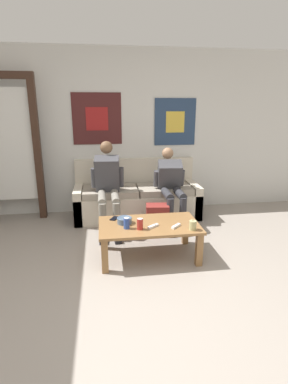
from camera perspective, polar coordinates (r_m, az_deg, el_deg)
The scene contains 15 objects.
ground_plane at distance 2.70m, azimuth -1.53°, elevation -22.80°, with size 18.00×18.00×0.00m, color gray.
wall_back at distance 4.87m, azimuth -5.50°, elevation 11.14°, with size 10.00×0.07×2.55m.
door_frame at distance 4.86m, azimuth -25.05°, elevation 8.78°, with size 1.00×0.10×2.15m.
couch at distance 4.73m, azimuth -1.38°, elevation -1.14°, with size 1.91×0.74×0.87m.
coffee_table at distance 3.43m, azimuth 0.95°, elevation -7.13°, with size 1.13×0.66×0.41m.
person_seated_adult at distance 4.21m, azimuth -6.89°, elevation 1.63°, with size 0.47×0.93×1.21m.
person_seated_teen at distance 4.37m, azimuth 5.18°, elevation 1.55°, with size 0.47×0.91×1.09m.
backpack at distance 4.11m, azimuth 2.57°, elevation -5.32°, with size 0.33×0.27×0.41m.
ceramic_bowl at distance 3.42m, azimuth -3.77°, elevation -5.34°, with size 0.17×0.17×0.07m.
pillar_candle at distance 3.28m, azimuth 9.27°, elevation -6.29°, with size 0.08×0.08×0.12m.
drink_can_blue at distance 3.27m, azimuth -3.34°, elevation -5.94°, with size 0.07×0.07×0.12m.
drink_can_red at distance 3.25m, azimuth -0.76°, elevation -6.11°, with size 0.07×0.07×0.12m.
game_controller_near_left at distance 3.32m, azimuth 1.75°, elevation -6.52°, with size 0.14×0.11×0.03m.
game_controller_near_right at distance 3.34m, azimuth 6.12°, elevation -6.47°, with size 0.13×0.12×0.03m.
cell_phone at distance 3.58m, azimuth -5.66°, elevation -5.01°, with size 0.12×0.15×0.01m.
Camera 1 is at (-0.23, -2.09, 1.70)m, focal length 28.00 mm.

